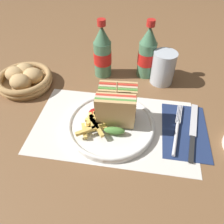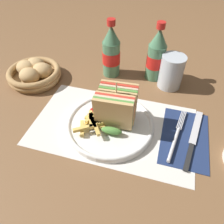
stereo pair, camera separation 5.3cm
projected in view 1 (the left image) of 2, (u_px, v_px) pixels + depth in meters
name	position (u px, v px, depth m)	size (l,w,h in m)	color
ground_plane	(101.00, 124.00, 0.62)	(4.00, 4.00, 0.00)	brown
placemat	(114.00, 127.00, 0.62)	(0.45, 0.27, 0.00)	silver
plate_main	(111.00, 125.00, 0.61)	(0.24, 0.24, 0.02)	white
club_sandwich	(116.00, 107.00, 0.57)	(0.10, 0.11, 0.13)	tan
fries_pile	(95.00, 124.00, 0.58)	(0.08, 0.10, 0.02)	#E0B756
ketchup_blob	(96.00, 113.00, 0.62)	(0.04, 0.03, 0.01)	maroon
napkin	(185.00, 130.00, 0.60)	(0.12, 0.20, 0.00)	navy
fork	(177.00, 133.00, 0.59)	(0.04, 0.19, 0.01)	silver
knife	(193.00, 131.00, 0.60)	(0.05, 0.22, 0.00)	black
coke_bottle_near	(102.00, 53.00, 0.74)	(0.06, 0.06, 0.20)	#4C7F5B
coke_bottle_far	(147.00, 53.00, 0.74)	(0.06, 0.06, 0.20)	#4C7F5B
glass_near	(163.00, 68.00, 0.73)	(0.08, 0.08, 0.11)	silver
bread_basket	(24.00, 79.00, 0.73)	(0.18, 0.18, 0.06)	#AD8451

